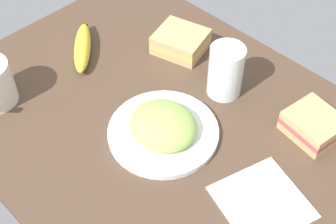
# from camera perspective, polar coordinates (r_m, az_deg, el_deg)

# --- Properties ---
(tabletop) EXTENTS (0.90, 0.64, 0.02)m
(tabletop) POSITION_cam_1_polar(r_m,az_deg,el_deg) (0.91, 0.00, -1.70)
(tabletop) COLOR #4C3828
(tabletop) RESTS_ON ground
(plate_of_food) EXTENTS (0.21, 0.21, 0.05)m
(plate_of_food) POSITION_cam_1_polar(r_m,az_deg,el_deg) (0.87, -0.59, -1.96)
(plate_of_food) COLOR white
(plate_of_food) RESTS_ON tabletop
(sandwich_main) EXTENTS (0.11, 0.10, 0.04)m
(sandwich_main) POSITION_cam_1_polar(r_m,az_deg,el_deg) (0.91, 17.32, -1.51)
(sandwich_main) COLOR tan
(sandwich_main) RESTS_ON tabletop
(sandwich_side) EXTENTS (0.13, 0.12, 0.04)m
(sandwich_side) POSITION_cam_1_polar(r_m,az_deg,el_deg) (1.04, 1.55, 8.59)
(sandwich_side) COLOR tan
(sandwich_side) RESTS_ON tabletop
(glass_of_milk) EXTENTS (0.07, 0.07, 0.11)m
(glass_of_milk) POSITION_cam_1_polar(r_m,az_deg,el_deg) (0.93, 7.01, 4.67)
(glass_of_milk) COLOR silver
(glass_of_milk) RESTS_ON tabletop
(banana) EXTENTS (0.15, 0.13, 0.04)m
(banana) POSITION_cam_1_polar(r_m,az_deg,el_deg) (1.05, -10.38, 7.79)
(banana) COLOR yellow
(banana) RESTS_ON tabletop
(paper_napkin) EXTENTS (0.17, 0.17, 0.00)m
(paper_napkin) POSITION_cam_1_polar(r_m,az_deg,el_deg) (0.81, 11.40, -10.70)
(paper_napkin) COLOR white
(paper_napkin) RESTS_ON tabletop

